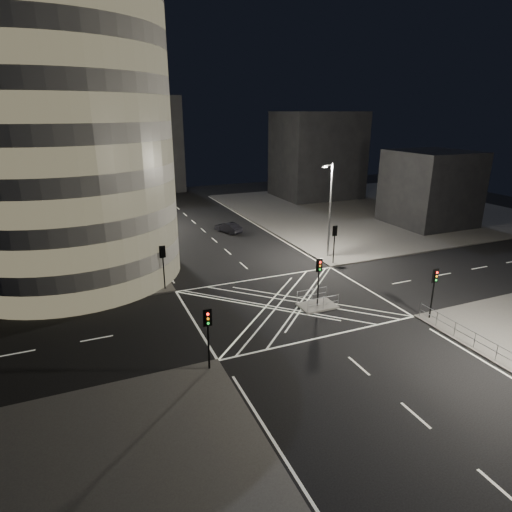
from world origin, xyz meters
name	(u,v)px	position (x,y,z in m)	size (l,w,h in m)	color
ground	(287,303)	(0.00, 0.00, 0.00)	(120.00, 120.00, 0.00)	black
sidewalk_far_right	(371,209)	(29.00, 27.00, 0.07)	(42.00, 42.00, 0.15)	#4D4A48
central_island	(317,306)	(2.00, -1.50, 0.07)	(3.00, 2.00, 0.15)	slate
office_tower_curved	(4,140)	(-20.74, 18.74, 12.65)	(30.00, 29.00, 27.20)	gray
office_block_rear	(17,141)	(-22.00, 42.00, 11.15)	(24.00, 16.00, 22.00)	gray
building_right_far	(317,155)	(26.00, 40.00, 7.65)	(14.00, 12.00, 15.00)	black
building_right_near	(430,188)	(30.00, 16.00, 5.15)	(10.00, 10.00, 10.00)	black
building_far_end	(133,145)	(-4.00, 58.00, 9.00)	(18.00, 8.00, 18.00)	black
tree_a	(138,235)	(-10.50, 9.00, 4.76)	(4.09, 4.09, 6.98)	black
tree_b	(129,219)	(-10.50, 15.00, 4.83)	(4.93, 4.93, 7.52)	black
tree_c	(122,209)	(-10.50, 21.00, 4.69)	(4.61, 4.61, 7.20)	black
tree_d	(116,194)	(-10.50, 27.00, 5.35)	(5.00, 5.00, 8.09)	black
tree_e	(113,196)	(-10.50, 33.00, 3.98)	(3.46, 3.46, 5.83)	black
traffic_signal_fl	(163,259)	(-8.80, 6.80, 2.91)	(0.55, 0.22, 4.00)	black
traffic_signal_nl	(208,328)	(-8.80, -6.80, 2.91)	(0.55, 0.22, 4.00)	black
traffic_signal_fr	(335,237)	(8.80, 6.80, 2.91)	(0.55, 0.22, 4.00)	black
traffic_signal_nr	(434,284)	(8.80, -6.80, 2.91)	(0.55, 0.22, 4.00)	black
traffic_signal_island	(319,273)	(2.00, -1.50, 2.91)	(0.55, 0.22, 4.00)	black
street_lamp_left_near	(144,218)	(-9.44, 12.00, 5.54)	(1.25, 0.25, 10.00)	slate
street_lamp_left_far	(122,188)	(-9.44, 30.00, 5.54)	(1.25, 0.25, 10.00)	slate
street_lamp_right_far	(330,208)	(9.44, 9.00, 5.54)	(1.25, 0.25, 10.00)	slate
railing_near_right	(485,346)	(8.30, -12.15, 0.70)	(0.06, 11.70, 1.10)	slate
railing_island_south	(323,303)	(2.00, -2.40, 0.70)	(2.80, 0.06, 1.10)	slate
railing_island_north	(312,295)	(2.00, -0.60, 0.70)	(2.80, 0.06, 1.10)	slate
sedan	(228,228)	(2.77, 22.69, 0.67)	(1.42, 4.07, 1.34)	black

